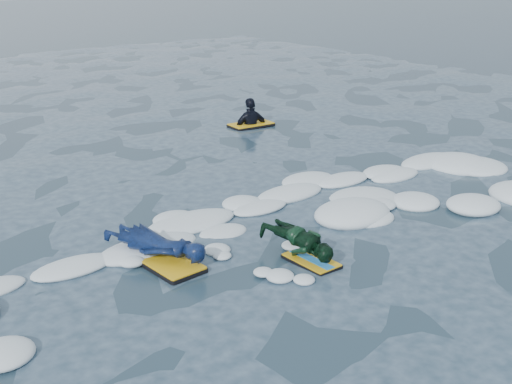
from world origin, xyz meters
The scene contains 5 objects.
ground centered at (0.00, 0.00, 0.00)m, with size 120.00×120.00×0.00m, color #172839.
foam_band centered at (0.00, 1.03, 0.00)m, with size 12.00×3.10×0.30m, color silver, non-canonical shape.
prone_woman_unit centered at (-0.96, 0.95, 0.19)m, with size 1.02×1.57×0.38m.
prone_child_unit centered at (0.50, -0.11, 0.21)m, with size 0.55×1.12×0.42m.
waiting_rider_unit centered at (4.12, 5.78, -0.09)m, with size 1.04×0.61×1.51m.
Camera 1 is at (-4.43, -5.63, 3.56)m, focal length 45.00 mm.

